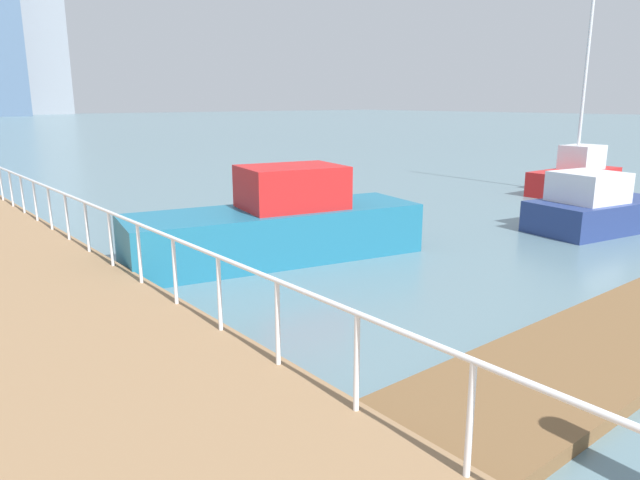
{
  "coord_description": "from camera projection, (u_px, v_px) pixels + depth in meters",
  "views": [
    {
      "loc": [
        -6.82,
        4.01,
        3.49
      ],
      "look_at": [
        -1.52,
        10.52,
        1.46
      ],
      "focal_mm": 32.54,
      "sensor_mm": 36.0,
      "label": 1
    }
  ],
  "objects": [
    {
      "name": "ground_plane",
      "position": [
        157.0,
        222.0,
        17.06
      ],
      "size": [
        300.0,
        300.0,
        0.0
      ],
      "primitive_type": "plane",
      "color": "slate"
    },
    {
      "name": "boardwalk_railing",
      "position": [
        219.0,
        273.0,
        7.82
      ],
      "size": [
        0.06,
        27.62,
        1.08
      ],
      "color": "white",
      "rests_on": "boardwalk"
    },
    {
      "name": "moored_boat_0",
      "position": [
        596.0,
        208.0,
        15.86
      ],
      "size": [
        4.3,
        2.56,
        1.63
      ],
      "color": "navy",
      "rests_on": "ground_plane"
    },
    {
      "name": "moored_boat_3",
      "position": [
        576.0,
        174.0,
        22.23
      ],
      "size": [
        4.48,
        1.53,
        9.33
      ],
      "color": "red",
      "rests_on": "ground_plane"
    },
    {
      "name": "moored_boat_2",
      "position": [
        278.0,
        225.0,
        13.01
      ],
      "size": [
        6.9,
        3.36,
        2.08
      ],
      "color": "#1E6B8C",
      "rests_on": "ground_plane"
    }
  ]
}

